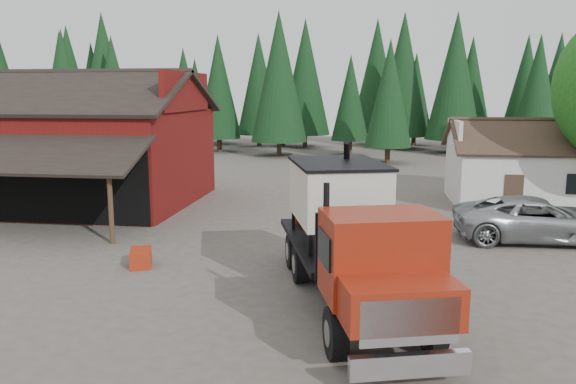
# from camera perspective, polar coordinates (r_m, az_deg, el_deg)

# --- Properties ---
(ground) EXTENTS (120.00, 120.00, 0.00)m
(ground) POSITION_cam_1_polar(r_m,az_deg,el_deg) (19.79, -5.15, -7.43)
(ground) COLOR #4F483E
(ground) RESTS_ON ground
(red_barn) EXTENTS (12.80, 13.63, 7.18)m
(red_barn) POSITION_cam_1_polar(r_m,az_deg,el_deg) (32.36, -20.34, 3.68)
(red_barn) COLOR maroon
(red_barn) RESTS_ON ground
(farmhouse) EXTENTS (8.60, 6.42, 4.65)m
(farmhouse) POSITION_cam_1_polar(r_m,az_deg,el_deg) (32.77, 23.32, 1.75)
(farmhouse) COLOR silver
(farmhouse) RESTS_ON ground
(conifer_backdrop) EXTENTS (76.00, 16.00, 16.00)m
(conifer_backdrop) POSITION_cam_1_polar(r_m,az_deg,el_deg) (60.80, 4.04, 4.43)
(conifer_backdrop) COLOR black
(conifer_backdrop) RESTS_ON ground
(near_pine_a) EXTENTS (4.40, 4.40, 11.40)m
(near_pine_a) POSITION_cam_1_polar(r_m,az_deg,el_deg) (53.36, -21.79, 9.84)
(near_pine_a) COLOR #382619
(near_pine_a) RESTS_ON ground
(near_pine_b) EXTENTS (3.96, 3.96, 10.40)m
(near_pine_b) POSITION_cam_1_polar(r_m,az_deg,el_deg) (48.37, 10.25, 9.85)
(near_pine_b) COLOR #382619
(near_pine_b) RESTS_ON ground
(near_pine_d) EXTENTS (5.28, 5.28, 13.40)m
(near_pine_d) POSITION_cam_1_polar(r_m,az_deg,el_deg) (53.05, -0.92, 11.63)
(near_pine_d) COLOR #382619
(near_pine_d) RESTS_ON ground
(feed_truck) EXTENTS (5.25, 10.24, 4.47)m
(feed_truck) POSITION_cam_1_polar(r_m,az_deg,el_deg) (15.86, 6.42, -4.03)
(feed_truck) COLOR black
(feed_truck) RESTS_ON ground
(silver_car) EXTENTS (6.51, 3.14, 1.79)m
(silver_car) POSITION_cam_1_polar(r_m,az_deg,el_deg) (24.79, 23.94, -2.55)
(silver_car) COLOR #A3A7AB
(silver_car) RESTS_ON ground
(equip_box) EXTENTS (1.04, 1.27, 0.60)m
(equip_box) POSITION_cam_1_polar(r_m,az_deg,el_deg) (20.20, -14.72, -6.48)
(equip_box) COLOR #992710
(equip_box) RESTS_ON ground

